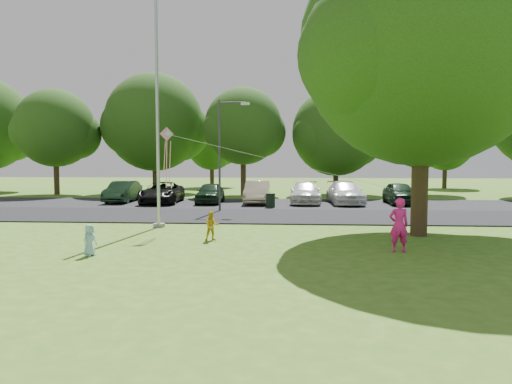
# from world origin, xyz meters

# --- Properties ---
(ground) EXTENTS (120.00, 120.00, 0.00)m
(ground) POSITION_xyz_m (0.00, 0.00, 0.00)
(ground) COLOR #416E1D
(ground) RESTS_ON ground
(park_road) EXTENTS (60.00, 6.00, 0.06)m
(park_road) POSITION_xyz_m (0.00, 9.00, 0.03)
(park_road) COLOR black
(park_road) RESTS_ON ground
(parking_strip) EXTENTS (42.00, 7.00, 0.06)m
(parking_strip) POSITION_xyz_m (0.00, 15.50, 0.03)
(parking_strip) COLOR black
(parking_strip) RESTS_ON ground
(flagpole) EXTENTS (0.50, 0.50, 10.00)m
(flagpole) POSITION_xyz_m (-3.50, 5.00, 4.17)
(flagpole) COLOR #B7BABF
(flagpole) RESTS_ON ground
(street_lamp) EXTENTS (1.74, 0.24, 6.17)m
(street_lamp) POSITION_xyz_m (-1.52, 10.99, 3.71)
(street_lamp) COLOR #3F3F44
(street_lamp) RESTS_ON ground
(trash_can) EXTENTS (0.56, 0.56, 0.89)m
(trash_can) POSITION_xyz_m (1.01, 12.95, 0.45)
(trash_can) COLOR black
(trash_can) RESTS_ON ground
(big_tree) EXTENTS (9.70, 9.14, 11.76)m
(big_tree) POSITION_xyz_m (6.89, 3.43, 6.96)
(big_tree) COLOR #332316
(big_tree) RESTS_ON ground
(tree_row) EXTENTS (64.35, 11.94, 10.88)m
(tree_row) POSITION_xyz_m (1.59, 24.23, 5.71)
(tree_row) COLOR #332316
(tree_row) RESTS_ON ground
(horizon_trees) EXTENTS (77.46, 7.20, 7.02)m
(horizon_trees) POSITION_xyz_m (4.06, 33.88, 4.30)
(horizon_trees) COLOR #332316
(horizon_trees) RESTS_ON ground
(parked_cars) EXTENTS (19.89, 5.46, 1.46)m
(parked_cars) POSITION_xyz_m (0.07, 15.51, 0.76)
(parked_cars) COLOR black
(parked_cars) RESTS_ON ground
(woman) EXTENTS (0.66, 0.47, 1.70)m
(woman) POSITION_xyz_m (5.45, 0.26, 0.85)
(woman) COLOR #F62085
(woman) RESTS_ON ground
(child_yellow) EXTENTS (0.61, 0.53, 1.06)m
(child_yellow) POSITION_xyz_m (-0.70, 1.92, 0.53)
(child_yellow) COLOR gold
(child_yellow) RESTS_ON ground
(child_blue) EXTENTS (0.45, 0.54, 0.95)m
(child_blue) POSITION_xyz_m (-3.92, -0.95, 0.48)
(child_blue) COLOR #88B4D1
(child_blue) RESTS_ON ground
(kite) EXTENTS (8.36, 3.27, 2.36)m
(kite) POSITION_xyz_m (-2.34, 3.17, 3.37)
(kite) COLOR pink
(kite) RESTS_ON ground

